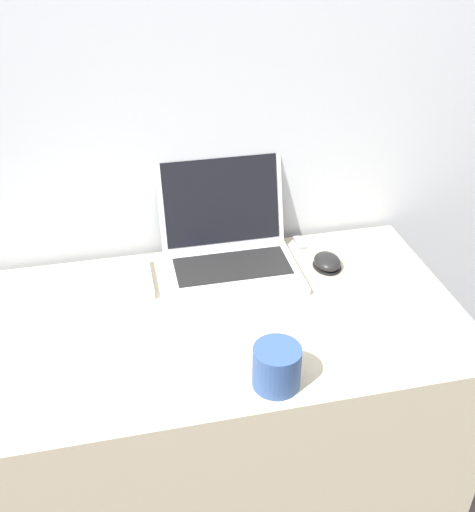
{
  "coord_description": "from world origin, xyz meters",
  "views": [
    {
      "loc": [
        -0.2,
        -0.74,
        1.6
      ],
      "look_at": [
        0.05,
        0.4,
        0.85
      ],
      "focal_mm": 42.0,
      "sensor_mm": 36.0,
      "label": 1
    }
  ],
  "objects_px": {
    "external_keyboard": "(74,287)",
    "drink_cup": "(277,366)",
    "computer_mouse": "(327,262)",
    "usb_stick": "(299,243)",
    "laptop": "(229,245)"
  },
  "relations": [
    {
      "from": "laptop",
      "to": "drink_cup",
      "type": "distance_m",
      "value": 0.43
    },
    {
      "from": "external_keyboard",
      "to": "laptop",
      "type": "bearing_deg",
      "value": 4.39
    },
    {
      "from": "computer_mouse",
      "to": "usb_stick",
      "type": "height_order",
      "value": "computer_mouse"
    },
    {
      "from": "usb_stick",
      "to": "drink_cup",
      "type": "bearing_deg",
      "value": -112.46
    },
    {
      "from": "drink_cup",
      "to": "usb_stick",
      "type": "distance_m",
      "value": 0.53
    },
    {
      "from": "computer_mouse",
      "to": "external_keyboard",
      "type": "relative_size",
      "value": 0.23
    },
    {
      "from": "laptop",
      "to": "usb_stick",
      "type": "distance_m",
      "value": 0.22
    },
    {
      "from": "laptop",
      "to": "external_keyboard",
      "type": "relative_size",
      "value": 0.86
    },
    {
      "from": "external_keyboard",
      "to": "computer_mouse",
      "type": "bearing_deg",
      "value": -3.19
    },
    {
      "from": "laptop",
      "to": "drink_cup",
      "type": "xyz_separation_m",
      "value": [
        0.0,
        -0.43,
        -0.01
      ]
    },
    {
      "from": "computer_mouse",
      "to": "external_keyboard",
      "type": "distance_m",
      "value": 0.62
    },
    {
      "from": "external_keyboard",
      "to": "drink_cup",
      "type": "bearing_deg",
      "value": -46.1
    },
    {
      "from": "computer_mouse",
      "to": "usb_stick",
      "type": "relative_size",
      "value": 1.43
    },
    {
      "from": "computer_mouse",
      "to": "usb_stick",
      "type": "distance_m",
      "value": 0.13
    },
    {
      "from": "laptop",
      "to": "computer_mouse",
      "type": "relative_size",
      "value": 3.7
    }
  ]
}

